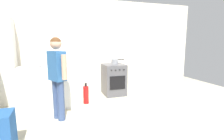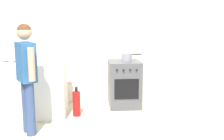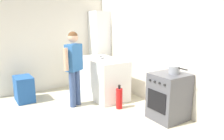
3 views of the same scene
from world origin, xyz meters
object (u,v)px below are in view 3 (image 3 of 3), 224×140
Objects in this scene: knife_bread at (99,61)px; larder_cabinet at (100,48)px; knife_utility at (100,57)px; fire_extinguisher at (119,98)px; recycling_crate_lower at (25,95)px; knife_chef at (107,59)px; person at (74,63)px; recycling_crate_upper at (23,83)px; pot at (174,70)px; oven_left at (169,97)px; knife_carving at (103,56)px.

larder_cabinet is (-1.17, 0.69, 0.10)m from knife_bread.
knife_utility is 0.49× the size of fire_extinguisher.
recycling_crate_lower is (-0.45, -1.70, -0.76)m from knife_utility.
knife_chef is 0.18× the size of person.
knife_bread is 1.74m from recycling_crate_upper.
pot is 3.26m from recycling_crate_lower.
recycling_crate_upper is 0.26× the size of larder_cabinet.
larder_cabinet is (-1.78, 0.58, 0.78)m from fire_extinguisher.
larder_cabinet is (-0.28, 2.10, 0.58)m from recycling_crate_upper.
knife_utility is 0.47× the size of recycling_crate_upper.
oven_left is at bearing 40.17° from recycling_crate_upper.
pot reaches higher than knife_utility.
person is 1.17m from fire_extinguisher.
knife_utility is (-1.97, -0.35, -0.02)m from pot.
knife_chef reaches higher than recycling_crate_upper.
knife_utility is 0.11m from knife_carving.
oven_left is 2.71m from larder_cabinet.
fire_extinguisher is at bearing -150.13° from pot.
knife_chef is 2.00m from recycling_crate_lower.
oven_left is 1.01m from fire_extinguisher.
knife_chef is 0.56× the size of fire_extinguisher.
knife_carving is 0.15× the size of larder_cabinet.
recycling_crate_lower is (-0.89, -1.42, -0.76)m from knife_bread.
fire_extinguisher is at bearing -14.38° from knife_carving.
recycling_crate_lower is at bearing -102.88° from knife_carving.
knife_utility is at bearing 115.93° from person.
pot is at bearing 40.30° from recycling_crate_lower.
recycling_crate_lower is at bearing -134.58° from fire_extinguisher.
knife_utility is at bearing -169.95° from pot.
recycling_crate_upper is at bearing -104.70° from knife_utility.
knife_carving reaches higher than recycling_crate_upper.
knife_utility reaches higher than recycling_crate_upper.
pot is 0.71× the size of recycling_crate_upper.
knife_bread is 0.17× the size of larder_cabinet.
knife_utility is 1.82m from recycling_crate_upper.
knife_carving is 2.00m from recycling_crate_lower.
oven_left is 3.12m from recycling_crate_lower.
knife_chef reaches higher than oven_left.
knife_bread is 1.84m from recycling_crate_lower.
knife_utility is (-1.93, -0.30, 0.48)m from oven_left.
pot reaches higher than knife_bread.
pot is at bearing 29.87° from fire_extinguisher.
knife_chef is 1.16m from larder_cabinet.
knife_utility and knife_carving have the same top height.
knife_carving is (-1.96, -0.20, 0.48)m from oven_left.
knife_utility is at bearing -29.19° from larder_cabinet.
oven_left is at bearing 37.58° from person.
knife_bread is 0.62m from knife_carving.
larder_cabinet is (-1.14, 1.26, 0.09)m from person.
fire_extinguisher is 0.96× the size of recycling_crate_upper.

